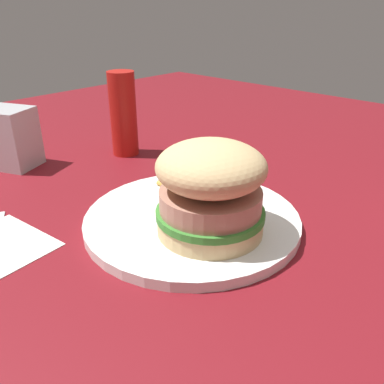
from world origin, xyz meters
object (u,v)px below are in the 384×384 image
(sandwich, at_px, (211,189))
(ketchup_bottle, at_px, (123,114))
(fries_pile, at_px, (192,191))
(plate, at_px, (192,219))
(napkin_dispenser, at_px, (5,137))

(sandwich, relative_size, ketchup_bottle, 0.85)
(ketchup_bottle, bearing_deg, sandwich, -111.46)
(fries_pile, height_order, ketchup_bottle, ketchup_bottle)
(plate, relative_size, fries_pile, 2.52)
(plate, xyz_separation_m, sandwich, (-0.01, -0.04, 0.06))
(fries_pile, xyz_separation_m, napkin_dispenser, (-0.10, 0.30, 0.03))
(sandwich, xyz_separation_m, napkin_dispenser, (-0.05, 0.38, -0.02))
(sandwich, height_order, fries_pile, sandwich)
(sandwich, bearing_deg, napkin_dispenser, 97.14)
(fries_pile, height_order, napkin_dispenser, napkin_dispenser)
(plate, distance_m, napkin_dispenser, 0.35)
(sandwich, relative_size, napkin_dispenser, 1.27)
(plate, xyz_separation_m, fries_pile, (0.04, 0.04, 0.01))
(napkin_dispenser, xyz_separation_m, ketchup_bottle, (0.16, -0.09, 0.02))
(sandwich, height_order, napkin_dispenser, sandwich)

